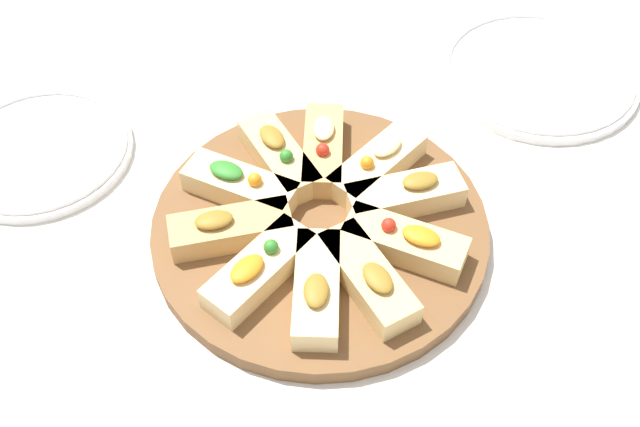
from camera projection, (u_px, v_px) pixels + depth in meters
The scene contains 14 objects.
ground_plane at pixel (320, 233), 0.79m from camera, with size 3.00×3.00×0.00m, color silver.
serving_board at pixel (320, 228), 0.79m from camera, with size 0.35×0.35×0.02m, color brown.
focaccia_slice_0 at pixel (406, 241), 0.74m from camera, with size 0.12×0.04×0.04m.
focaccia_slice_1 at pixel (406, 195), 0.78m from camera, with size 0.12×0.11×0.04m.
focaccia_slice_2 at pixel (377, 164), 0.81m from camera, with size 0.08×0.13×0.04m.
focaccia_slice_3 at pixel (323, 149), 0.83m from camera, with size 0.09×0.13×0.04m.
focaccia_slice_4 at pixel (279, 156), 0.82m from camera, with size 0.12×0.11×0.04m.
focaccia_slice_5 at pixel (241, 184), 0.79m from camera, with size 0.12×0.04×0.04m.
focaccia_slice_6 at pixel (230, 229), 0.75m from camera, with size 0.12×0.11×0.04m.
focaccia_slice_7 at pixel (259, 269), 0.72m from camera, with size 0.07×0.13×0.04m.
focaccia_slice_8 at pixel (317, 288), 0.71m from camera, with size 0.09×0.13×0.04m.
focaccia_slice_9 at pixel (368, 278), 0.72m from camera, with size 0.12×0.11×0.04m.
plate_left at pixel (40, 150), 0.86m from camera, with size 0.21×0.21×0.02m.
plate_right at pixel (539, 72), 0.95m from camera, with size 0.25×0.25×0.02m.
Camera 1 is at (0.20, -0.45, 0.62)m, focal length 42.00 mm.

